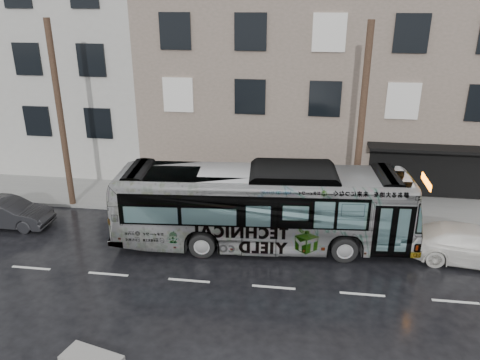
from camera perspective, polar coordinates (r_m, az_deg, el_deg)
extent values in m
plane|color=black|center=(20.23, -4.53, -8.24)|extent=(120.00, 120.00, 0.00)
cube|color=gray|center=(24.49, -2.13, -2.47)|extent=(90.00, 3.60, 0.15)
cube|color=gray|center=(30.19, 9.99, 12.56)|extent=(20.00, 12.00, 11.00)
cylinder|color=#4C3526|center=(21.28, 14.54, 6.20)|extent=(0.30, 0.30, 9.00)
cylinder|color=#4C3526|center=(24.04, -21.03, 7.17)|extent=(0.30, 0.30, 9.00)
cylinder|color=slate|center=(22.48, 16.54, -2.12)|extent=(0.06, 0.06, 2.40)
imported|color=#B2B2B2|center=(19.75, 2.78, -3.25)|extent=(12.79, 3.92, 3.51)
imported|color=silver|center=(21.06, 26.39, -7.09)|extent=(5.22, 2.58, 1.46)
imported|color=black|center=(24.25, -26.50, -3.59)|extent=(4.06, 1.44, 1.33)
cube|color=gray|center=(15.32, -17.65, -20.06)|extent=(1.94, 1.23, 0.18)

